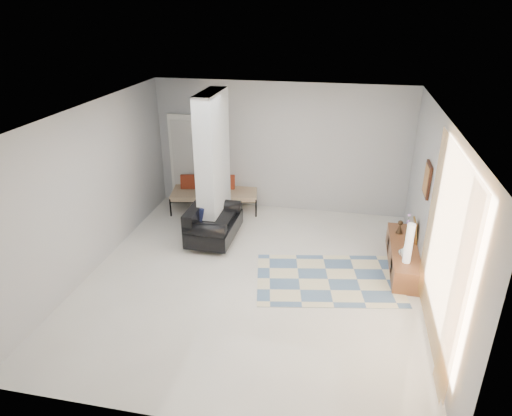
# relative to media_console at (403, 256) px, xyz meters

# --- Properties ---
(floor) EXTENTS (6.00, 6.00, 0.00)m
(floor) POSITION_rel_media_console_xyz_m (-2.52, -0.90, -0.20)
(floor) COLOR beige
(floor) RESTS_ON ground
(ceiling) EXTENTS (6.00, 6.00, 0.00)m
(ceiling) POSITION_rel_media_console_xyz_m (-2.52, -0.90, 2.60)
(ceiling) COLOR white
(ceiling) RESTS_ON wall_back
(wall_back) EXTENTS (6.00, 0.00, 6.00)m
(wall_back) POSITION_rel_media_console_xyz_m (-2.52, 2.10, 1.20)
(wall_back) COLOR #B0B2B4
(wall_back) RESTS_ON ground
(wall_front) EXTENTS (6.00, 0.00, 6.00)m
(wall_front) POSITION_rel_media_console_xyz_m (-2.52, -3.90, 1.20)
(wall_front) COLOR #B0B2B4
(wall_front) RESTS_ON ground
(wall_left) EXTENTS (0.00, 6.00, 6.00)m
(wall_left) POSITION_rel_media_console_xyz_m (-5.27, -0.90, 1.20)
(wall_left) COLOR #B0B2B4
(wall_left) RESTS_ON ground
(wall_right) EXTENTS (0.00, 6.00, 6.00)m
(wall_right) POSITION_rel_media_console_xyz_m (0.23, -0.90, 1.20)
(wall_right) COLOR #B0B2B4
(wall_right) RESTS_ON ground
(partition_column) EXTENTS (0.35, 1.20, 2.80)m
(partition_column) POSITION_rel_media_console_xyz_m (-3.62, 0.70, 1.20)
(partition_column) COLOR silver
(partition_column) RESTS_ON floor
(hallway_door) EXTENTS (0.85, 0.06, 2.04)m
(hallway_door) POSITION_rel_media_console_xyz_m (-4.62, 2.06, 0.82)
(hallway_door) COLOR white
(hallway_door) RESTS_ON floor
(curtain) EXTENTS (0.00, 2.55, 2.55)m
(curtain) POSITION_rel_media_console_xyz_m (0.15, -2.05, 1.25)
(curtain) COLOR gold
(curtain) RESTS_ON wall_right
(wall_art) EXTENTS (0.04, 0.45, 0.55)m
(wall_art) POSITION_rel_media_console_xyz_m (0.20, -0.00, 1.45)
(wall_art) COLOR #33170D
(wall_art) RESTS_ON wall_right
(media_console) EXTENTS (0.45, 1.84, 0.80)m
(media_console) POSITION_rel_media_console_xyz_m (0.00, 0.00, 0.00)
(media_console) COLOR brown
(media_console) RESTS_ON floor
(loveseat) EXTENTS (0.83, 1.41, 0.76)m
(loveseat) POSITION_rel_media_console_xyz_m (-3.58, 0.30, 0.16)
(loveseat) COLOR silver
(loveseat) RESTS_ON floor
(daybed) EXTENTS (2.00, 1.13, 0.77)m
(daybed) POSITION_rel_media_console_xyz_m (-3.95, 1.72, 0.21)
(daybed) COLOR black
(daybed) RESTS_ON floor
(area_rug) EXTENTS (2.62, 1.98, 0.01)m
(area_rug) POSITION_rel_media_console_xyz_m (-1.25, -0.70, -0.20)
(area_rug) COLOR beige
(area_rug) RESTS_ON floor
(cylinder_lamp) EXTENTS (0.13, 0.13, 0.69)m
(cylinder_lamp) POSITION_rel_media_console_xyz_m (-0.02, -0.54, 0.54)
(cylinder_lamp) COLOR white
(cylinder_lamp) RESTS_ON media_console
(bronze_figurine) EXTENTS (0.14, 0.14, 0.25)m
(bronze_figurine) POSITION_rel_media_console_xyz_m (-0.05, 0.50, 0.32)
(bronze_figurine) COLOR #342517
(bronze_figurine) RESTS_ON media_console
(vase) EXTENTS (0.18, 0.18, 0.17)m
(vase) POSITION_rel_media_console_xyz_m (-0.05, -0.34, 0.28)
(vase) COLOR white
(vase) RESTS_ON media_console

